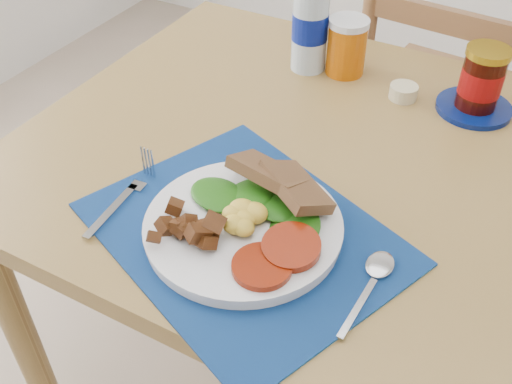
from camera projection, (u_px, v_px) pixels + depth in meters
table at (406, 216)px, 1.06m from camera, size 1.40×0.90×0.75m
chair_far at (457, 66)px, 1.55m from camera, size 0.51×0.49×1.26m
placemat at (243, 233)px, 0.91m from camera, size 0.55×0.50×0.00m
breakfast_plate at (238, 223)px, 0.89m from camera, size 0.30×0.30×0.07m
fork at (128, 195)px, 0.97m from camera, size 0.03×0.19×0.00m
spoon at (373, 279)px, 0.83m from camera, size 0.04×0.17×0.00m
water_bottle at (311, 18)px, 1.22m from camera, size 0.08×0.08×0.26m
juice_glass at (347, 48)px, 1.24m from camera, size 0.08×0.08×0.11m
ramekin at (403, 92)px, 1.19m from camera, size 0.06×0.06×0.03m
jam_on_saucer at (480, 84)px, 1.13m from camera, size 0.15×0.15×0.13m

